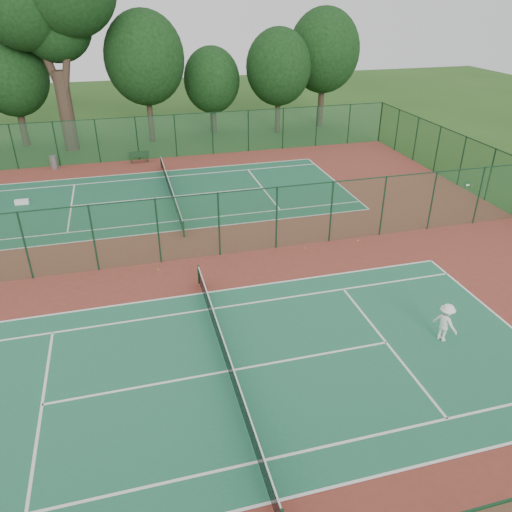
# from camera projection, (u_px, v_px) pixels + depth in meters

# --- Properties ---
(ground) EXTENTS (120.00, 120.00, 0.00)m
(ground) POSITION_uv_depth(u_px,v_px,m) (191.00, 258.00, 25.90)
(ground) COLOR #254C17
(ground) RESTS_ON ground
(red_pad) EXTENTS (40.00, 36.00, 0.01)m
(red_pad) POSITION_uv_depth(u_px,v_px,m) (191.00, 258.00, 25.90)
(red_pad) COLOR maroon
(red_pad) RESTS_ON ground
(court_near) EXTENTS (23.77, 10.97, 0.01)m
(court_near) POSITION_uv_depth(u_px,v_px,m) (228.00, 371.00, 18.24)
(court_near) COLOR #216848
(court_near) RESTS_ON red_pad
(court_far) EXTENTS (23.77, 10.97, 0.01)m
(court_far) POSITION_uv_depth(u_px,v_px,m) (171.00, 197.00, 33.54)
(court_far) COLOR #1D5C3D
(court_far) RESTS_ON red_pad
(fence_north) EXTENTS (40.00, 0.09, 3.50)m
(fence_north) POSITION_uv_depth(u_px,v_px,m) (156.00, 137.00, 40.37)
(fence_north) COLOR #1B5335
(fence_north) RESTS_ON ground
(fence_divider) EXTENTS (40.00, 0.09, 3.50)m
(fence_divider) POSITION_uv_depth(u_px,v_px,m) (189.00, 228.00, 25.06)
(fence_divider) COLOR #194B28
(fence_divider) RESTS_ON ground
(tennis_net_near) EXTENTS (0.10, 12.90, 0.97)m
(tennis_net_near) POSITION_uv_depth(u_px,v_px,m) (228.00, 360.00, 17.99)
(tennis_net_near) COLOR #13341F
(tennis_net_near) RESTS_ON ground
(tennis_net_far) EXTENTS (0.10, 12.90, 0.97)m
(tennis_net_far) POSITION_uv_depth(u_px,v_px,m) (170.00, 189.00, 33.29)
(tennis_net_far) COLOR #123319
(tennis_net_far) RESTS_ON ground
(player_near) EXTENTS (0.95, 1.21, 1.65)m
(player_near) POSITION_uv_depth(u_px,v_px,m) (445.00, 323.00, 19.49)
(player_near) COLOR white
(player_near) RESTS_ON court_near
(trash_bin) EXTENTS (0.74, 0.74, 1.01)m
(trash_bin) POSITION_uv_depth(u_px,v_px,m) (54.00, 162.00, 38.56)
(trash_bin) COLOR slate
(trash_bin) RESTS_ON red_pad
(bench) EXTENTS (1.60, 0.52, 0.98)m
(bench) POSITION_uv_depth(u_px,v_px,m) (139.00, 157.00, 39.88)
(bench) COLOR black
(bench) RESTS_ON red_pad
(kit_bag) EXTENTS (0.85, 0.34, 0.31)m
(kit_bag) POSITION_uv_depth(u_px,v_px,m) (22.00, 202.00, 32.29)
(kit_bag) COLOR white
(kit_bag) RESTS_ON red_pad
(stray_ball_a) EXTENTS (0.07, 0.07, 0.07)m
(stray_ball_a) POSITION_uv_depth(u_px,v_px,m) (305.00, 248.00, 26.82)
(stray_ball_a) COLOR #BBCF30
(stray_ball_a) RESTS_ON red_pad
(stray_ball_b) EXTENTS (0.07, 0.07, 0.07)m
(stray_ball_b) POSITION_uv_depth(u_px,v_px,m) (358.00, 240.00, 27.65)
(stray_ball_b) COLOR #B3D331
(stray_ball_b) RESTS_ON red_pad
(stray_ball_c) EXTENTS (0.07, 0.07, 0.07)m
(stray_ball_c) POSITION_uv_depth(u_px,v_px,m) (158.00, 269.00, 24.79)
(stray_ball_c) COLOR #A2C12C
(stray_ball_c) RESTS_ON red_pad
(big_tree) EXTENTS (10.55, 7.72, 16.20)m
(big_tree) POSITION_uv_depth(u_px,v_px,m) (49.00, 2.00, 38.20)
(big_tree) COLOR #37271E
(big_tree) RESTS_ON ground
(evergreen_row) EXTENTS (39.00, 5.00, 12.00)m
(evergreen_row) POSITION_uv_depth(u_px,v_px,m) (158.00, 138.00, 46.64)
(evergreen_row) COLOR black
(evergreen_row) RESTS_ON ground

